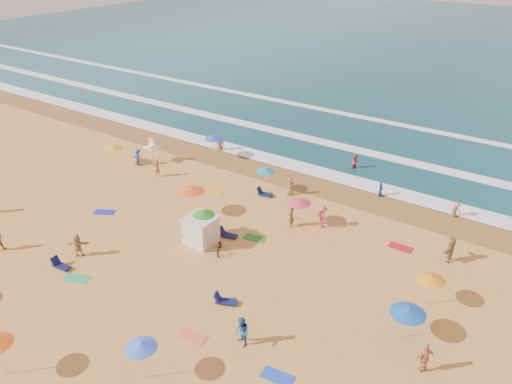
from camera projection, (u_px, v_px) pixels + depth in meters
The scene contains 12 objects.
ground at pixel (207, 239), 37.14m from camera, with size 220.00×220.00×0.00m, color gold.
ocean at pixel (475, 47), 98.75m from camera, with size 220.00×140.00×0.18m, color #0C4756.
wet_sand at pixel (292, 178), 46.30m from camera, with size 220.00×220.00×0.00m, color olive.
surf_foam at pixel (334, 147), 52.73m from camera, with size 200.00×18.70×0.05m.
cabana at pixel (201, 231), 36.33m from camera, with size 2.00×2.00×2.00m, color silver.
cabana_roof at pixel (200, 218), 35.84m from camera, with size 2.20×2.20×0.12m, color silver.
bicycle at pixel (219, 247), 35.42m from camera, with size 0.59×1.70×0.89m, color black.
lifeguard_stand at pixel (152, 152), 49.20m from camera, with size 1.20×1.20×2.10m, color white, non-canonical shape.
beach_umbrellas at pixel (254, 222), 35.19m from camera, with size 59.35×29.97×0.78m.
loungers at pixel (267, 289), 31.68m from camera, with size 53.63×21.56×0.34m.
towels at pixel (232, 273), 33.44m from camera, with size 46.15×19.74×0.03m.
beachgoers at pixel (252, 214), 38.78m from camera, with size 35.58×28.22×2.12m.
Camera 1 is at (20.59, -23.82, 20.34)m, focal length 35.00 mm.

